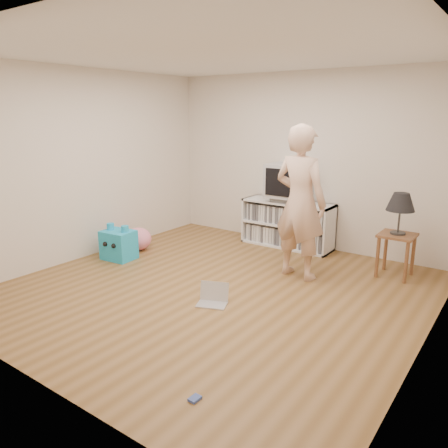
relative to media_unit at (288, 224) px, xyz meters
name	(u,v)px	position (x,y,z in m)	size (l,w,h in m)	color
ground	(216,289)	(0.13, -2.04, -0.35)	(4.50, 4.50, 0.00)	brown
walls	(215,179)	(0.13, -2.04, 0.95)	(4.52, 4.52, 2.60)	silver
ceiling	(215,52)	(0.13, -2.04, 2.25)	(4.50, 4.50, 0.01)	white
media_unit	(288,224)	(0.00, 0.00, 0.00)	(1.40, 0.45, 0.70)	white
dvd_deck	(288,199)	(0.00, -0.02, 0.39)	(0.45, 0.35, 0.07)	gray
crt_tv	(289,181)	(0.00, -0.02, 0.67)	(0.60, 0.53, 0.50)	#ABABB0
side_table	(397,244)	(1.70, -0.39, 0.07)	(0.42, 0.42, 0.55)	brown
table_lamp	(401,203)	(1.70, -0.39, 0.59)	(0.34, 0.34, 0.52)	#333333
person	(300,203)	(0.71, -1.09, 0.59)	(0.69, 0.45, 1.88)	beige
laptop	(213,298)	(0.33, -2.36, -0.29)	(0.39, 0.35, 0.22)	silver
playing_cards	(195,399)	(1.22, -3.76, -0.34)	(0.07, 0.09, 0.02)	#4057AB
plush_blue	(119,244)	(-1.63, -1.95, -0.14)	(0.46, 0.40, 0.50)	#19A2D7
plush_pink	(138,239)	(-1.73, -1.49, -0.18)	(0.40, 0.40, 0.34)	pink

